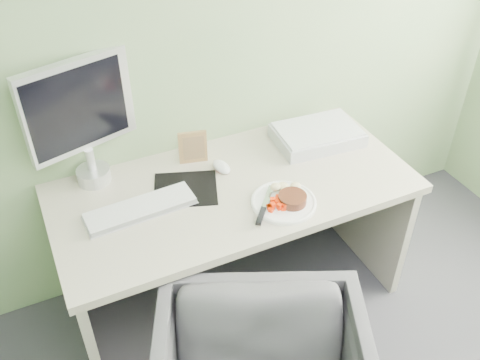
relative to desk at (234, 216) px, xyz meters
name	(u,v)px	position (x,y,z in m)	size (l,w,h in m)	color
wall_back	(196,20)	(0.00, 0.38, 0.80)	(3.50, 3.50, 0.00)	gray
desk	(234,216)	(0.00, 0.00, 0.00)	(1.60, 0.75, 0.73)	#AAA38F
plate	(284,202)	(0.14, -0.20, 0.19)	(0.28, 0.28, 0.01)	white
steak	(292,199)	(0.17, -0.22, 0.22)	(0.12, 0.12, 0.04)	black
potato_pile	(284,186)	(0.17, -0.14, 0.23)	(0.11, 0.08, 0.06)	#A4884F
carrot_heap	(275,203)	(0.09, -0.22, 0.22)	(0.07, 0.06, 0.05)	red
steak_knife	(263,210)	(0.03, -0.23, 0.21)	(0.18, 0.21, 0.02)	silver
mousepad	(186,189)	(-0.20, 0.07, 0.18)	(0.27, 0.24, 0.00)	black
keyboard	(140,208)	(-0.42, 0.01, 0.20)	(0.46, 0.13, 0.02)	white
computer_mouse	(221,167)	(-0.01, 0.13, 0.20)	(0.06, 0.11, 0.04)	white
photo_frame	(193,147)	(-0.10, 0.24, 0.26)	(0.13, 0.02, 0.16)	#A2714B
eyedrop_bottle	(200,147)	(-0.04, 0.30, 0.21)	(0.02, 0.02, 0.07)	white
scanner	(317,136)	(0.52, 0.15, 0.21)	(0.41, 0.27, 0.06)	#A4A6AB
monitor	(81,117)	(-0.55, 0.32, 0.50)	(0.47, 0.19, 0.57)	silver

